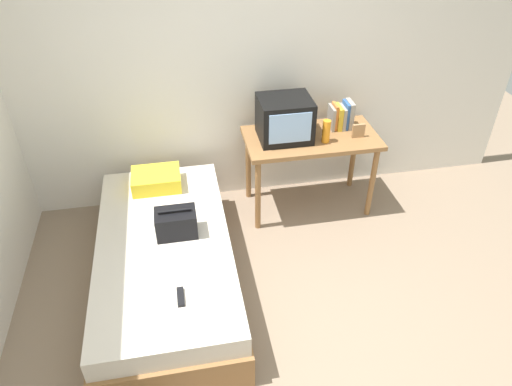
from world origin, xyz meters
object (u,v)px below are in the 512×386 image
Objects in this scene: book_row at (341,116)px; remote_dark at (181,297)px; desk at (311,146)px; water_bottle at (326,131)px; tv at (285,119)px; handbag at (176,223)px; pillow at (156,180)px; magazine at (145,267)px; bed at (166,263)px; picture_frame at (358,131)px.

book_row is 2.16m from remote_dark.
water_bottle is (0.09, -0.11, 0.20)m from desk.
water_bottle is (0.33, -0.13, -0.08)m from tv.
handbag is at bearing -142.87° from tv.
pillow is at bearing 178.50° from water_bottle.
book_row reaches higher than pillow.
book_row reaches higher than magazine.
pillow is 2.59× the size of remote_dark.
remote_dark is at bearing -136.77° from water_bottle.
tv is at bearing 157.78° from water_bottle.
desk is at bearing 35.34° from magazine.
desk is at bearing 30.54° from handbag.
desk is 1.43m from handbag.
water_bottle reaches higher than bed.
picture_frame is at bearing 37.99° from remote_dark.
tv reaches higher than bed.
magazine is (-1.46, -1.04, -0.20)m from desk.
book_row is at bearing 47.13° from water_bottle.
book_row reaches higher than picture_frame.
magazine is (-1.85, -0.95, -0.36)m from picture_frame.
tv is (-0.24, 0.02, 0.28)m from desk.
remote_dark is at bearing -132.33° from desk.
tv reaches higher than handbag.
desk is at bearing -159.56° from book_row.
desk reaches higher than bed.
pillow is 0.97m from magazine.
tv is 0.37m from water_bottle.
picture_frame is 1.77m from pillow.
desk is 0.38m from book_row.
picture_frame reaches higher than remote_dark.
bed is 0.77m from pillow.
desk is 0.43m from picture_frame.
book_row is at bearing 9.25° from tv.
water_bottle is at bearing 30.81° from magazine.
book_row is 0.82× the size of handbag.
book_row reaches higher than remote_dark.
pillow is 1.35× the size of handbag.
bed is 4.95× the size of pillow.
bed is at bearing -149.57° from desk.
book_row is 1.76m from handbag.
pillow is (-1.36, -0.07, -0.14)m from desk.
pillow is at bearing 92.10° from bed.
bed is 1.95m from picture_frame.
picture_frame is (0.39, -0.09, 0.16)m from desk.
book_row is 1.70m from pillow.
book_row is at bearing 43.79° from remote_dark.
picture_frame reaches higher than magazine.
tv is 0.65m from picture_frame.
book_row reaches higher than water_bottle.
pillow is 1.29m from remote_dark.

